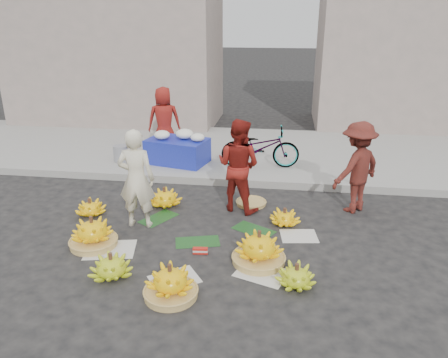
# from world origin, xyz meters

# --- Properties ---
(ground) EXTENTS (80.00, 80.00, 0.00)m
(ground) POSITION_xyz_m (0.00, 0.00, 0.00)
(ground) COLOR black
(ground) RESTS_ON ground
(curb) EXTENTS (40.00, 0.25, 0.15)m
(curb) POSITION_xyz_m (0.00, 2.20, 0.07)
(curb) COLOR gray
(curb) RESTS_ON ground
(sidewalk) EXTENTS (40.00, 4.00, 0.12)m
(sidewalk) POSITION_xyz_m (0.00, 4.30, 0.06)
(sidewalk) COLOR gray
(sidewalk) RESTS_ON ground
(building_left) EXTENTS (6.00, 3.00, 4.00)m
(building_left) POSITION_xyz_m (-4.00, 7.20, 2.00)
(building_left) COLOR gray
(building_left) RESTS_ON sidewalk
(building_right) EXTENTS (5.00, 3.00, 5.00)m
(building_right) POSITION_xyz_m (4.50, 7.70, 2.50)
(building_right) COLOR gray
(building_right) RESTS_ON sidewalk
(newspaper_scatter) EXTENTS (3.20, 1.80, 0.00)m
(newspaper_scatter) POSITION_xyz_m (0.00, -0.80, 0.00)
(newspaper_scatter) COLOR silver
(newspaper_scatter) RESTS_ON ground
(banana_leaves) EXTENTS (2.00, 1.00, 0.00)m
(banana_leaves) POSITION_xyz_m (-0.10, 0.20, 0.00)
(banana_leaves) COLOR #154119
(banana_leaves) RESTS_ON ground
(banana_bunch_0) EXTENTS (0.71, 0.71, 0.46)m
(banana_bunch_0) POSITION_xyz_m (-1.59, -0.51, 0.20)
(banana_bunch_0) COLOR #AF8B49
(banana_bunch_0) RESTS_ON ground
(banana_bunch_1) EXTENTS (0.68, 0.68, 0.34)m
(banana_bunch_1) POSITION_xyz_m (-1.02, -1.24, 0.15)
(banana_bunch_1) COLOR #97B71A
(banana_bunch_1) RESTS_ON ground
(banana_bunch_2) EXTENTS (0.66, 0.66, 0.44)m
(banana_bunch_2) POSITION_xyz_m (-0.15, -1.56, 0.19)
(banana_bunch_2) COLOR #AF8B49
(banana_bunch_2) RESTS_ON ground
(banana_bunch_3) EXTENTS (0.60, 0.60, 0.31)m
(banana_bunch_3) POSITION_xyz_m (1.34, -1.12, 0.13)
(banana_bunch_3) COLOR #97B71A
(banana_bunch_3) RESTS_ON ground
(banana_bunch_4) EXTENTS (0.71, 0.71, 0.48)m
(banana_bunch_4) POSITION_xyz_m (0.84, -0.64, 0.21)
(banana_bunch_4) COLOR #AF8B49
(banana_bunch_4) RESTS_ON ground
(banana_bunch_5) EXTENTS (0.57, 0.57, 0.29)m
(banana_bunch_5) POSITION_xyz_m (1.17, 0.57, 0.12)
(banana_bunch_5) COLOR yellow
(banana_bunch_5) RESTS_ON ground
(banana_bunch_6) EXTENTS (0.51, 0.51, 0.30)m
(banana_bunch_6) POSITION_xyz_m (-2.07, 0.47, 0.13)
(banana_bunch_6) COLOR yellow
(banana_bunch_6) RESTS_ON ground
(banana_bunch_7) EXTENTS (0.67, 0.67, 0.35)m
(banana_bunch_7) POSITION_xyz_m (-0.93, 1.02, 0.15)
(banana_bunch_7) COLOR yellow
(banana_bunch_7) RESTS_ON ground
(basket_spare) EXTENTS (0.61, 0.61, 0.06)m
(basket_spare) POSITION_xyz_m (0.58, 1.28, 0.03)
(basket_spare) COLOR #AF8B49
(basket_spare) RESTS_ON ground
(incense_stack) EXTENTS (0.22, 0.09, 0.09)m
(incense_stack) POSITION_xyz_m (0.01, -0.53, 0.05)
(incense_stack) COLOR red
(incense_stack) RESTS_ON ground
(vendor_cream) EXTENTS (0.60, 0.41, 1.58)m
(vendor_cream) POSITION_xyz_m (-1.13, 0.23, 0.79)
(vendor_cream) COLOR #F0E8CA
(vendor_cream) RESTS_ON ground
(vendor_red) EXTENTS (0.95, 0.85, 1.59)m
(vendor_red) POSITION_xyz_m (0.36, 1.07, 0.80)
(vendor_red) COLOR maroon
(vendor_red) RESTS_ON ground
(man_striped) EXTENTS (1.13, 1.11, 1.56)m
(man_striped) POSITION_xyz_m (2.33, 1.29, 0.78)
(man_striped) COLOR maroon
(man_striped) RESTS_ON ground
(flower_table) EXTENTS (1.42, 1.07, 0.74)m
(flower_table) POSITION_xyz_m (-1.18, 3.05, 0.42)
(flower_table) COLOR #18219E
(flower_table) RESTS_ON sidewalk
(grey_bucket) EXTENTS (0.31, 0.31, 0.36)m
(grey_bucket) POSITION_xyz_m (-2.46, 2.96, 0.30)
(grey_bucket) COLOR gray
(grey_bucket) RESTS_ON sidewalk
(flower_vendor) EXTENTS (0.86, 0.68, 1.54)m
(flower_vendor) POSITION_xyz_m (-1.66, 3.76, 0.89)
(flower_vendor) COLOR maroon
(flower_vendor) RESTS_ON sidewalk
(bicycle) EXTENTS (0.70, 1.68, 0.86)m
(bicycle) POSITION_xyz_m (0.62, 3.02, 0.55)
(bicycle) COLOR gray
(bicycle) RESTS_ON sidewalk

